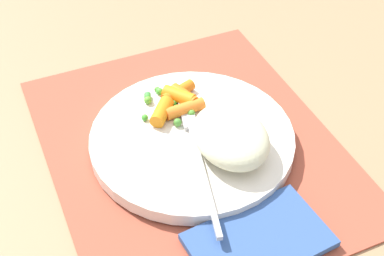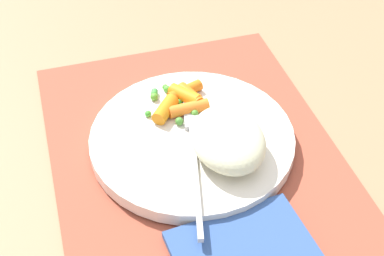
{
  "view_description": "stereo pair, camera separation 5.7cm",
  "coord_description": "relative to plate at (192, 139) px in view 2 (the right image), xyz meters",
  "views": [
    {
      "loc": [
        -0.42,
        0.19,
        0.47
      ],
      "look_at": [
        0.0,
        0.0,
        0.03
      ],
      "focal_mm": 51.81,
      "sensor_mm": 36.0,
      "label": 1
    },
    {
      "loc": [
        -0.44,
        0.13,
        0.47
      ],
      "look_at": [
        0.0,
        0.0,
        0.03
      ],
      "focal_mm": 51.81,
      "sensor_mm": 36.0,
      "label": 2
    }
  ],
  "objects": [
    {
      "name": "ground_plane",
      "position": [
        0.0,
        0.0,
        -0.01
      ],
      "size": [
        2.4,
        2.4,
        0.0
      ],
      "primitive_type": "plane",
      "color": "#997551"
    },
    {
      "name": "placemat",
      "position": [
        0.0,
        0.0,
        -0.01
      ],
      "size": [
        0.4,
        0.33,
        0.01
      ],
      "primitive_type": "cube",
      "color": "#9E4733",
      "rests_on": "ground_plane"
    },
    {
      "name": "plate",
      "position": [
        0.0,
        0.0,
        0.0
      ],
      "size": [
        0.24,
        0.24,
        0.02
      ],
      "primitive_type": "cylinder",
      "color": "silver",
      "rests_on": "placemat"
    },
    {
      "name": "rice_mound",
      "position": [
        -0.04,
        -0.03,
        0.03
      ],
      "size": [
        0.1,
        0.08,
        0.04
      ],
      "primitive_type": "ellipsoid",
      "color": "beige",
      "rests_on": "plate"
    },
    {
      "name": "carrot_portion",
      "position": [
        0.05,
        -0.0,
        0.02
      ],
      "size": [
        0.06,
        0.08,
        0.02
      ],
      "color": "orange",
      "rests_on": "plate"
    },
    {
      "name": "pea_scatter",
      "position": [
        0.06,
        0.01,
        0.01
      ],
      "size": [
        0.08,
        0.06,
        0.01
      ],
      "color": "green",
      "rests_on": "plate"
    },
    {
      "name": "fork",
      "position": [
        -0.03,
        0.01,
        0.01
      ],
      "size": [
        0.2,
        0.06,
        0.01
      ],
      "color": "#BEBEBE",
      "rests_on": "plate"
    },
    {
      "name": "napkin",
      "position": [
        -0.15,
        -0.01,
        -0.0
      ],
      "size": [
        0.1,
        0.14,
        0.01
      ],
      "primitive_type": "cube",
      "rotation": [
        0.0,
        0.0,
        0.09
      ],
      "color": "#33518C",
      "rests_on": "placemat"
    }
  ]
}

